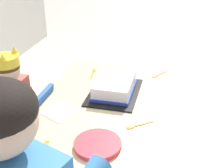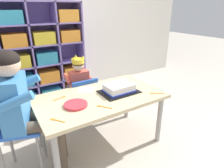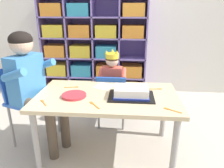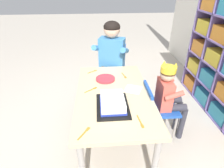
{
  "view_description": "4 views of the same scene",
  "coord_description": "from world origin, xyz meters",
  "px_view_note": "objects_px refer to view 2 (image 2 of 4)",
  "views": [
    {
      "loc": [
        -1.2,
        -0.34,
        1.35
      ],
      "look_at": [
        0.1,
        -0.03,
        0.66
      ],
      "focal_mm": 47.14,
      "sensor_mm": 36.0,
      "label": 1
    },
    {
      "loc": [
        -0.77,
        -1.43,
        1.34
      ],
      "look_at": [
        0.14,
        0.0,
        0.64
      ],
      "focal_mm": 30.43,
      "sensor_mm": 36.0,
      "label": 2
    },
    {
      "loc": [
        0.18,
        -1.62,
        1.24
      ],
      "look_at": [
        0.04,
        0.0,
        0.65
      ],
      "focal_mm": 33.83,
      "sensor_mm": 36.0,
      "label": 3
    },
    {
      "loc": [
        1.43,
        -0.13,
        1.48
      ],
      "look_at": [
        0.18,
        -0.03,
        0.75
      ],
      "focal_mm": 29.5,
      "sensor_mm": 36.0,
      "label": 4
    }
  ],
  "objects_px": {
    "adult_helper_seated": "(23,102)",
    "fork_near_child_seat": "(60,98)",
    "fork_at_table_front_edge": "(104,107)",
    "activity_table": "(100,102)",
    "fork_by_napkin": "(125,82)",
    "paper_plate_stack": "(76,105)",
    "classroom_chair_adult_side": "(12,126)",
    "fork_scattered_mid_table": "(57,120)",
    "child_with_crown": "(78,81)",
    "classroom_chair_blue": "(82,96)",
    "birthday_cake_on_tray": "(119,89)",
    "fork_beside_plate_stack": "(156,93)"
  },
  "relations": [
    {
      "from": "activity_table",
      "to": "fork_at_table_front_edge",
      "type": "relative_size",
      "value": 9.8
    },
    {
      "from": "classroom_chair_blue",
      "to": "fork_at_table_front_edge",
      "type": "height_order",
      "value": "classroom_chair_blue"
    },
    {
      "from": "fork_by_napkin",
      "to": "fork_beside_plate_stack",
      "type": "distance_m",
      "value": 0.42
    },
    {
      "from": "classroom_chair_adult_side",
      "to": "birthday_cake_on_tray",
      "type": "xyz_separation_m",
      "value": [
        0.97,
        -0.09,
        0.13
      ]
    },
    {
      "from": "adult_helper_seated",
      "to": "fork_near_child_seat",
      "type": "distance_m",
      "value": 0.36
    },
    {
      "from": "classroom_chair_blue",
      "to": "birthday_cake_on_tray",
      "type": "xyz_separation_m",
      "value": [
        0.2,
        -0.46,
        0.22
      ]
    },
    {
      "from": "adult_helper_seated",
      "to": "fork_near_child_seat",
      "type": "bearing_deg",
      "value": -48.95
    },
    {
      "from": "fork_scattered_mid_table",
      "to": "fork_at_table_front_edge",
      "type": "xyz_separation_m",
      "value": [
        0.4,
        -0.01,
        0.0
      ]
    },
    {
      "from": "classroom_chair_blue",
      "to": "adult_helper_seated",
      "type": "distance_m",
      "value": 0.82
    },
    {
      "from": "fork_at_table_front_edge",
      "to": "fork_by_napkin",
      "type": "relative_size",
      "value": 0.85
    },
    {
      "from": "child_with_crown",
      "to": "fork_near_child_seat",
      "type": "height_order",
      "value": "child_with_crown"
    },
    {
      "from": "fork_scattered_mid_table",
      "to": "fork_at_table_front_edge",
      "type": "height_order",
      "value": "same"
    },
    {
      "from": "classroom_chair_adult_side",
      "to": "fork_scattered_mid_table",
      "type": "bearing_deg",
      "value": -112.15
    },
    {
      "from": "activity_table",
      "to": "fork_by_napkin",
      "type": "distance_m",
      "value": 0.45
    },
    {
      "from": "birthday_cake_on_tray",
      "to": "paper_plate_stack",
      "type": "distance_m",
      "value": 0.47
    },
    {
      "from": "adult_helper_seated",
      "to": "paper_plate_stack",
      "type": "bearing_deg",
      "value": -82.89
    },
    {
      "from": "child_with_crown",
      "to": "fork_scattered_mid_table",
      "type": "relative_size",
      "value": 7.8
    },
    {
      "from": "birthday_cake_on_tray",
      "to": "fork_by_napkin",
      "type": "height_order",
      "value": "birthday_cake_on_tray"
    },
    {
      "from": "activity_table",
      "to": "adult_helper_seated",
      "type": "xyz_separation_m",
      "value": [
        -0.65,
        0.02,
        0.17
      ]
    },
    {
      "from": "fork_at_table_front_edge",
      "to": "paper_plate_stack",
      "type": "bearing_deg",
      "value": -164.4
    },
    {
      "from": "adult_helper_seated",
      "to": "fork_beside_plate_stack",
      "type": "height_order",
      "value": "adult_helper_seated"
    },
    {
      "from": "activity_table",
      "to": "paper_plate_stack",
      "type": "relative_size",
      "value": 5.91
    },
    {
      "from": "fork_at_table_front_edge",
      "to": "fork_by_napkin",
      "type": "height_order",
      "value": "same"
    },
    {
      "from": "classroom_chair_blue",
      "to": "birthday_cake_on_tray",
      "type": "distance_m",
      "value": 0.55
    },
    {
      "from": "classroom_chair_blue",
      "to": "paper_plate_stack",
      "type": "height_order",
      "value": "classroom_chair_blue"
    },
    {
      "from": "child_with_crown",
      "to": "fork_scattered_mid_table",
      "type": "xyz_separation_m",
      "value": [
        -0.47,
        -0.73,
        0.03
      ]
    },
    {
      "from": "fork_beside_plate_stack",
      "to": "paper_plate_stack",
      "type": "bearing_deg",
      "value": -160.46
    },
    {
      "from": "child_with_crown",
      "to": "fork_by_napkin",
      "type": "xyz_separation_m",
      "value": [
        0.42,
        -0.37,
        0.03
      ]
    },
    {
      "from": "classroom_chair_adult_side",
      "to": "fork_by_napkin",
      "type": "bearing_deg",
      "value": -65.72
    },
    {
      "from": "birthday_cake_on_tray",
      "to": "fork_beside_plate_stack",
      "type": "distance_m",
      "value": 0.36
    },
    {
      "from": "classroom_chair_blue",
      "to": "classroom_chair_adult_side",
      "type": "bearing_deg",
      "value": 26.58
    },
    {
      "from": "paper_plate_stack",
      "to": "birthday_cake_on_tray",
      "type": "bearing_deg",
      "value": 4.34
    },
    {
      "from": "fork_beside_plate_stack",
      "to": "fork_near_child_seat",
      "type": "bearing_deg",
      "value": -172.22
    },
    {
      "from": "activity_table",
      "to": "fork_by_napkin",
      "type": "relative_size",
      "value": 8.3
    },
    {
      "from": "child_with_crown",
      "to": "paper_plate_stack",
      "type": "relative_size",
      "value": 4.19
    },
    {
      "from": "birthday_cake_on_tray",
      "to": "fork_beside_plate_stack",
      "type": "height_order",
      "value": "birthday_cake_on_tray"
    },
    {
      "from": "fork_near_child_seat",
      "to": "paper_plate_stack",
      "type": "bearing_deg",
      "value": 95.65
    },
    {
      "from": "fork_at_table_front_edge",
      "to": "birthday_cake_on_tray",
      "type": "bearing_deg",
      "value": 85.35
    },
    {
      "from": "activity_table",
      "to": "fork_at_table_front_edge",
      "type": "distance_m",
      "value": 0.23
    },
    {
      "from": "birthday_cake_on_tray",
      "to": "fork_by_napkin",
      "type": "xyz_separation_m",
      "value": [
        0.21,
        0.19,
        -0.03
      ]
    },
    {
      "from": "fork_near_child_seat",
      "to": "fork_at_table_front_edge",
      "type": "relative_size",
      "value": 1.08
    },
    {
      "from": "classroom_chair_adult_side",
      "to": "fork_near_child_seat",
      "type": "distance_m",
      "value": 0.45
    },
    {
      "from": "fork_scattered_mid_table",
      "to": "birthday_cake_on_tray",
      "type": "bearing_deg",
      "value": 67.2
    },
    {
      "from": "child_with_crown",
      "to": "fork_at_table_front_edge",
      "type": "bearing_deg",
      "value": 84.7
    },
    {
      "from": "fork_near_child_seat",
      "to": "fork_by_napkin",
      "type": "height_order",
      "value": "same"
    },
    {
      "from": "activity_table",
      "to": "fork_by_napkin",
      "type": "xyz_separation_m",
      "value": [
        0.42,
        0.17,
        0.06
      ]
    },
    {
      "from": "child_with_crown",
      "to": "activity_table",
      "type": "bearing_deg",
      "value": 90.67
    },
    {
      "from": "child_with_crown",
      "to": "fork_near_child_seat",
      "type": "xyz_separation_m",
      "value": [
        -0.34,
        -0.39,
        0.03
      ]
    },
    {
      "from": "classroom_chair_adult_side",
      "to": "fork_near_child_seat",
      "type": "xyz_separation_m",
      "value": [
        0.43,
        0.09,
        0.1
      ]
    },
    {
      "from": "fork_at_table_front_edge",
      "to": "fork_beside_plate_stack",
      "type": "distance_m",
      "value": 0.57
    }
  ]
}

